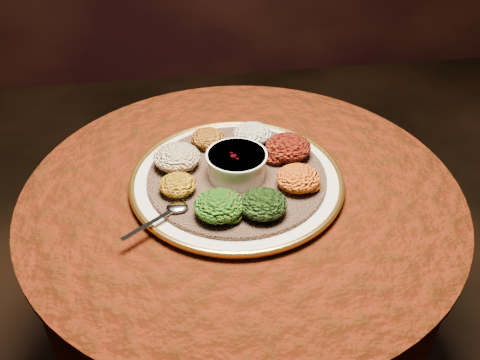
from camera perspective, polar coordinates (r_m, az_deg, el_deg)
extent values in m
cylinder|color=black|center=(1.45, 0.15, -13.30)|extent=(0.12, 0.12, 0.68)
cylinder|color=black|center=(1.19, 0.18, -2.37)|extent=(0.80, 0.80, 0.04)
cylinder|color=#3F1105|center=(1.29, 0.17, -7.29)|extent=(0.93, 0.93, 0.34)
cylinder|color=#3F1105|center=(1.17, 0.18, -1.36)|extent=(0.96, 0.96, 0.01)
cylinder|color=beige|center=(1.17, -0.35, -0.18)|extent=(0.59, 0.59, 0.02)
torus|color=#B9852E|center=(1.17, -0.35, 0.09)|extent=(0.47, 0.47, 0.01)
cylinder|color=brown|center=(1.17, -0.35, 0.36)|extent=(0.48, 0.48, 0.01)
cylinder|color=silver|center=(1.15, -0.36, 1.64)|extent=(0.12, 0.12, 0.05)
cylinder|color=silver|center=(1.13, -0.36, 2.63)|extent=(0.13, 0.13, 0.01)
cylinder|color=#570406|center=(1.14, -0.36, 2.31)|extent=(0.10, 0.10, 0.01)
ellipsoid|color=silver|center=(1.08, -6.70, -2.92)|extent=(0.05, 0.03, 0.01)
cube|color=silver|center=(1.05, -9.68, -4.67)|extent=(0.11, 0.08, 0.00)
ellipsoid|color=beige|center=(1.26, 1.32, 4.95)|extent=(0.09, 0.09, 0.04)
ellipsoid|color=black|center=(1.21, 5.15, 3.50)|extent=(0.10, 0.10, 0.05)
ellipsoid|color=#C56E10|center=(1.12, 6.21, 0.20)|extent=(0.09, 0.09, 0.05)
ellipsoid|color=black|center=(1.05, 2.47, -2.56)|extent=(0.10, 0.09, 0.05)
ellipsoid|color=#952309|center=(1.05, -2.26, -2.75)|extent=(0.10, 0.10, 0.05)
ellipsoid|color=#AD780F|center=(1.11, -6.66, -0.50)|extent=(0.08, 0.07, 0.04)
ellipsoid|color=maroon|center=(1.18, -6.74, 2.43)|extent=(0.10, 0.10, 0.05)
ellipsoid|color=#8B4A10|center=(1.25, -3.46, 4.50)|extent=(0.08, 0.08, 0.04)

